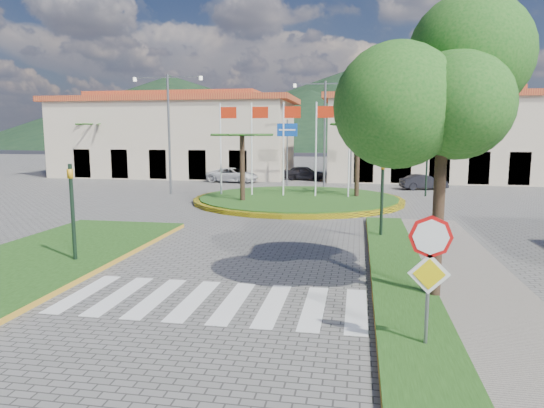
% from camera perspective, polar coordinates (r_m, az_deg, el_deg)
% --- Properties ---
extents(ground, '(160.00, 160.00, 0.00)m').
position_cam_1_polar(ground, '(8.96, -15.49, -19.45)').
color(ground, '#62605D').
rests_on(ground, ground).
extents(sidewalk_right, '(4.00, 28.00, 0.15)m').
position_cam_1_polar(sidewalk_right, '(10.27, 23.89, -15.69)').
color(sidewalk_right, gray).
rests_on(sidewalk_right, ground).
extents(verge_right, '(1.60, 28.00, 0.18)m').
position_cam_1_polar(verge_right, '(10.04, 16.97, -15.78)').
color(verge_right, '#1F4413').
rests_on(verge_right, ground).
extents(median_left, '(5.00, 14.00, 0.18)m').
position_cam_1_polar(median_left, '(17.01, -26.73, -6.33)').
color(median_left, '#1F4413').
rests_on(median_left, ground).
extents(crosswalk, '(8.00, 3.00, 0.01)m').
position_cam_1_polar(crosswalk, '(12.37, -7.36, -11.22)').
color(crosswalk, silver).
rests_on(crosswalk, ground).
extents(roundabout_island, '(12.70, 12.70, 6.00)m').
position_cam_1_polar(roundabout_island, '(29.59, 3.11, 0.62)').
color(roundabout_island, yellow).
rests_on(roundabout_island, ground).
extents(stop_sign, '(0.80, 0.11, 2.65)m').
position_cam_1_polar(stop_sign, '(9.46, 18.04, -6.40)').
color(stop_sign, slate).
rests_on(stop_sign, ground).
extents(deciduous_tree, '(3.60, 3.60, 6.80)m').
position_cam_1_polar(deciduous_tree, '(12.31, 19.64, 12.72)').
color(deciduous_tree, black).
rests_on(deciduous_tree, ground).
extents(traffic_light_left, '(0.15, 0.18, 3.20)m').
position_cam_1_polar(traffic_light_left, '(16.33, -22.45, -0.02)').
color(traffic_light_left, black).
rests_on(traffic_light_left, ground).
extents(traffic_light_right, '(0.15, 0.18, 3.20)m').
position_cam_1_polar(traffic_light_right, '(19.26, 12.84, 1.58)').
color(traffic_light_right, black).
rests_on(traffic_light_right, ground).
extents(traffic_light_far, '(0.18, 0.15, 3.20)m').
position_cam_1_polar(traffic_light_far, '(33.48, 17.74, 4.17)').
color(traffic_light_far, black).
rests_on(traffic_light_far, ground).
extents(direction_sign_west, '(1.60, 0.14, 5.20)m').
position_cam_1_polar(direction_sign_west, '(38.49, 1.80, 7.41)').
color(direction_sign_west, slate).
rests_on(direction_sign_west, ground).
extents(direction_sign_east, '(1.60, 0.14, 5.20)m').
position_cam_1_polar(direction_sign_east, '(38.09, 9.33, 7.30)').
color(direction_sign_east, slate).
rests_on(direction_sign_east, ground).
extents(street_lamp_centre, '(4.80, 0.16, 8.00)m').
position_cam_1_polar(street_lamp_centre, '(37.20, 6.22, 8.83)').
color(street_lamp_centre, slate).
rests_on(street_lamp_centre, ground).
extents(street_lamp_west, '(4.80, 0.16, 8.00)m').
position_cam_1_polar(street_lamp_west, '(33.55, -12.03, 8.76)').
color(street_lamp_west, slate).
rests_on(street_lamp_west, ground).
extents(building_left, '(23.32, 9.54, 8.05)m').
position_cam_1_polar(building_left, '(48.41, -11.28, 7.89)').
color(building_left, beige).
rests_on(building_left, ground).
extents(building_right, '(19.08, 9.54, 8.05)m').
position_cam_1_polar(building_right, '(45.57, 18.39, 7.61)').
color(building_right, beige).
rests_on(building_right, ground).
extents(hill_far_west, '(140.00, 140.00, 22.00)m').
position_cam_1_polar(hill_far_west, '(158.48, -11.81, 10.62)').
color(hill_far_west, black).
rests_on(hill_far_west, ground).
extents(hill_far_mid, '(180.00, 180.00, 30.00)m').
position_cam_1_polar(hill_far_mid, '(167.85, 14.28, 11.77)').
color(hill_far_mid, black).
rests_on(hill_far_mid, ground).
extents(hill_near_back, '(110.00, 110.00, 16.00)m').
position_cam_1_polar(hill_near_back, '(137.83, 4.51, 9.89)').
color(hill_near_back, black).
rests_on(hill_near_back, ground).
extents(white_van, '(4.67, 2.69, 1.22)m').
position_cam_1_polar(white_van, '(41.40, -4.62, 3.41)').
color(white_van, silver).
rests_on(white_van, ground).
extents(car_dark_a, '(3.85, 1.82, 1.27)m').
position_cam_1_polar(car_dark_a, '(43.29, 3.85, 3.66)').
color(car_dark_a, black).
rests_on(car_dark_a, ground).
extents(car_dark_b, '(3.59, 2.05, 1.12)m').
position_cam_1_polar(car_dark_b, '(37.59, 17.42, 2.48)').
color(car_dark_b, black).
rests_on(car_dark_b, ground).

